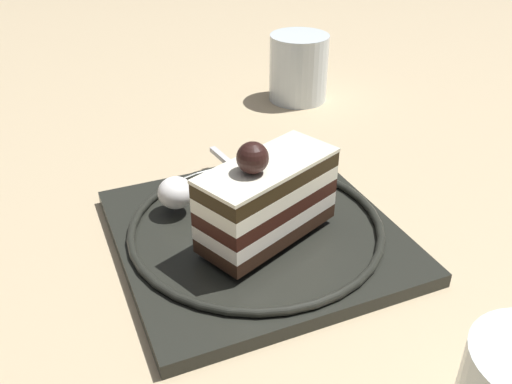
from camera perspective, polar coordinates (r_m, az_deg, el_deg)
name	(u,v)px	position (r m, az deg, el deg)	size (l,w,h in m)	color
ground_plane	(294,250)	(0.47, 3.86, -5.90)	(2.40, 2.40, 0.00)	tan
dessert_plate	(256,232)	(0.48, 0.00, -4.08)	(0.23, 0.23, 0.02)	black
cake_slice	(267,198)	(0.44, 1.11, -0.62)	(0.09, 0.13, 0.09)	#311C12
whipped_cream_dollop	(176,193)	(0.49, -8.20, -0.06)	(0.03, 0.03, 0.03)	white
fork	(242,174)	(0.54, -1.49, 1.87)	(0.12, 0.02, 0.00)	silver
drink_glass_near	(298,72)	(0.75, 4.35, 12.14)	(0.08, 0.08, 0.09)	silver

